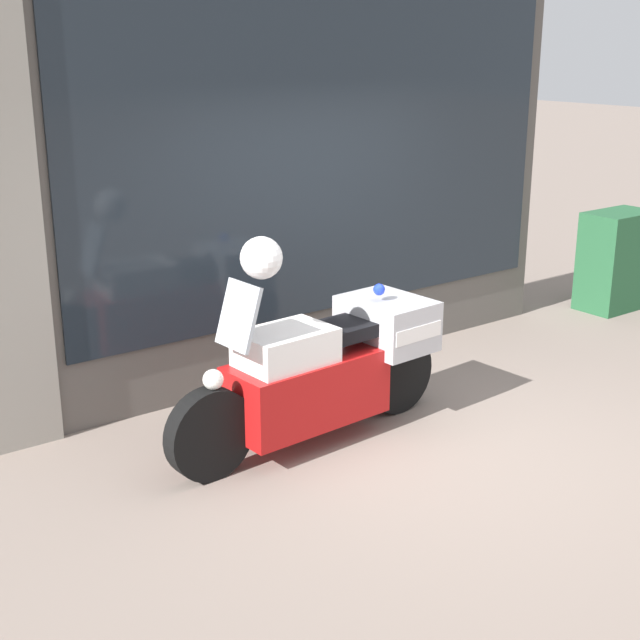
% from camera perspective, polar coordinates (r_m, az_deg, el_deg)
% --- Properties ---
extents(ground_plane, '(60.00, 60.00, 0.00)m').
position_cam_1_polar(ground_plane, '(6.63, 7.91, -7.85)').
color(ground_plane, gray).
extents(shop_building, '(5.84, 0.55, 3.67)m').
position_cam_1_polar(shop_building, '(7.40, -4.49, 9.88)').
color(shop_building, '#56514C').
rests_on(shop_building, ground).
extents(window_display, '(4.66, 0.30, 1.90)m').
position_cam_1_polar(window_display, '(8.08, -0.54, 0.52)').
color(window_display, slate).
rests_on(window_display, ground).
extents(paramedic_motorcycle, '(2.40, 0.71, 1.31)m').
position_cam_1_polar(paramedic_motorcycle, '(6.48, 0.39, -3.02)').
color(paramedic_motorcycle, black).
rests_on(paramedic_motorcycle, ground).
extents(utility_cabinet, '(0.79, 0.49, 1.06)m').
position_cam_1_polar(utility_cabinet, '(10.17, 18.43, 3.64)').
color(utility_cabinet, '#235633').
rests_on(utility_cabinet, ground).
extents(white_helmet, '(0.28, 0.28, 0.28)m').
position_cam_1_polar(white_helmet, '(5.88, -3.78, 3.99)').
color(white_helmet, white).
rests_on(white_helmet, paramedic_motorcycle).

